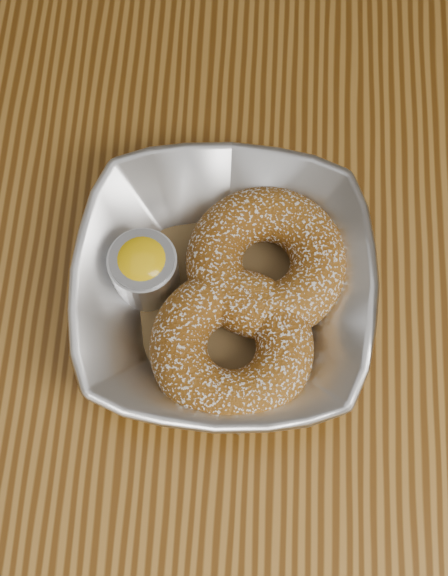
# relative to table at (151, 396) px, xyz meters

# --- Properties ---
(ground_plane) EXTENTS (4.00, 4.00, 0.00)m
(ground_plane) POSITION_rel_table_xyz_m (0.00, 0.00, -0.65)
(ground_plane) COLOR #565659
(ground_plane) RESTS_ON ground
(table) EXTENTS (1.20, 0.80, 0.75)m
(table) POSITION_rel_table_xyz_m (0.00, 0.00, 0.00)
(table) COLOR brown
(table) RESTS_ON ground_plane
(serving_bowl) EXTENTS (0.21, 0.21, 0.05)m
(serving_bowl) POSITION_rel_table_xyz_m (0.06, 0.05, 0.13)
(serving_bowl) COLOR silver
(serving_bowl) RESTS_ON table
(parchment) EXTENTS (0.20, 0.20, 0.00)m
(parchment) POSITION_rel_table_xyz_m (0.06, 0.05, 0.11)
(parchment) COLOR brown
(parchment) RESTS_ON table
(donut_back) EXTENTS (0.14, 0.14, 0.04)m
(donut_back) POSITION_rel_table_xyz_m (0.09, 0.08, 0.13)
(donut_back) COLOR brown
(donut_back) RESTS_ON parchment
(donut_front) EXTENTS (0.12, 0.12, 0.04)m
(donut_front) POSITION_rel_table_xyz_m (0.07, 0.01, 0.13)
(donut_front) COLOR brown
(donut_front) RESTS_ON parchment
(ramekin) EXTENTS (0.05, 0.05, 0.05)m
(ramekin) POSITION_rel_table_xyz_m (0.00, 0.06, 0.13)
(ramekin) COLOR silver
(ramekin) RESTS_ON table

